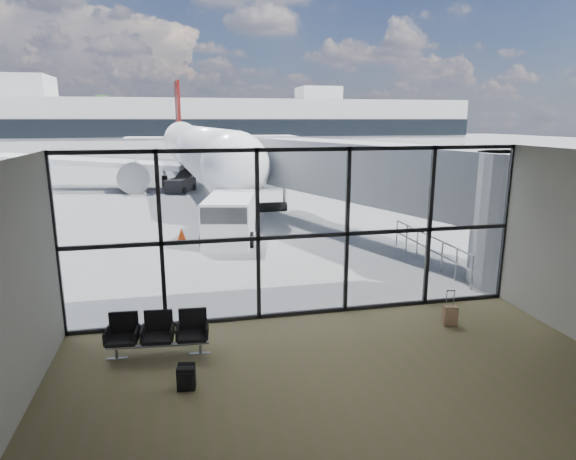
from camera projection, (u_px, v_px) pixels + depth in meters
name	position (u px, v px, depth m)	size (l,w,h in m)	color
ground	(211.00, 169.00, 51.12)	(220.00, 220.00, 0.00)	slate
lounge_shell	(375.00, 277.00, 7.89)	(12.02, 8.01, 4.51)	brown
glass_curtain_wall	(303.00, 234.00, 12.55)	(12.10, 0.12, 4.50)	white
jet_bridge	(375.00, 178.00, 20.20)	(8.00, 16.50, 4.33)	#999C9E
apron_railing	(429.00, 245.00, 17.40)	(0.06, 5.46, 1.11)	gray
far_terminal	(197.00, 126.00, 70.96)	(80.00, 12.20, 11.00)	beige
tree_3	(22.00, 123.00, 74.87)	(4.95, 4.95, 7.12)	#382619
tree_4	(63.00, 119.00, 75.99)	(5.61, 5.61, 8.07)	#382619
tree_5	(103.00, 115.00, 77.11)	(6.27, 6.27, 9.03)	#382619
seating_row	(158.00, 331.00, 10.76)	(2.23, 0.79, 0.99)	gray
backpack	(186.00, 378.00, 9.39)	(0.38, 0.36, 0.52)	black
suitcase	(450.00, 316.00, 12.30)	(0.38, 0.30, 0.92)	#936E52
airliner	(197.00, 149.00, 38.79)	(30.88, 35.86, 9.24)	white
service_van	(230.00, 218.00, 20.92)	(2.90, 4.76, 1.93)	white
belt_loader	(181.00, 184.00, 35.21)	(2.57, 3.86, 1.69)	black
mobile_stairs	(6.00, 211.00, 25.23)	(2.10, 3.23, 2.10)	gold
traffic_cone_a	(182.00, 234.00, 21.25)	(0.36, 0.36, 0.51)	#E1400B
traffic_cone_b	(213.00, 232.00, 21.17)	(0.48, 0.48, 0.68)	#F7310D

